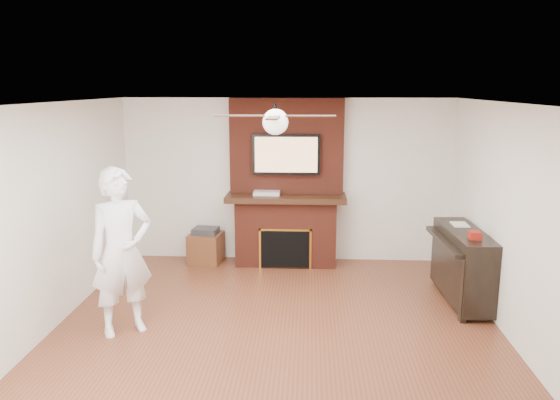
# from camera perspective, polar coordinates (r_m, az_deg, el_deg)

# --- Properties ---
(room_shell) EXTENTS (5.36, 5.86, 2.86)m
(room_shell) POSITION_cam_1_polar(r_m,az_deg,el_deg) (5.69, -0.47, -2.65)
(room_shell) COLOR brown
(room_shell) RESTS_ON ground
(fireplace) EXTENTS (1.78, 0.64, 2.50)m
(fireplace) POSITION_cam_1_polar(r_m,az_deg,el_deg) (8.23, 0.65, 0.08)
(fireplace) COLOR maroon
(fireplace) RESTS_ON ground
(tv) EXTENTS (1.00, 0.08, 0.60)m
(tv) POSITION_cam_1_polar(r_m,az_deg,el_deg) (8.07, 0.65, 4.78)
(tv) COLOR black
(tv) RESTS_ON fireplace
(ceiling_fan) EXTENTS (1.21, 1.21, 0.31)m
(ceiling_fan) POSITION_cam_1_polar(r_m,az_deg,el_deg) (5.52, -0.49, 8.28)
(ceiling_fan) COLOR black
(ceiling_fan) RESTS_ON room_shell
(person) EXTENTS (0.81, 0.75, 1.84)m
(person) POSITION_cam_1_polar(r_m,az_deg,el_deg) (6.14, -16.23, -5.23)
(person) COLOR white
(person) RESTS_ON ground
(side_table) EXTENTS (0.53, 0.53, 0.55)m
(side_table) POSITION_cam_1_polar(r_m,az_deg,el_deg) (8.49, -7.73, -4.84)
(side_table) COLOR #5C311A
(side_table) RESTS_ON ground
(piano) EXTENTS (0.58, 1.43, 1.01)m
(piano) POSITION_cam_1_polar(r_m,az_deg,el_deg) (7.23, 18.54, -6.32)
(piano) COLOR black
(piano) RESTS_ON ground
(cable_box) EXTENTS (0.39, 0.22, 0.06)m
(cable_box) POSITION_cam_1_polar(r_m,az_deg,el_deg) (8.13, -1.40, 0.74)
(cable_box) COLOR silver
(cable_box) RESTS_ON fireplace
(candle_orange) EXTENTS (0.07, 0.07, 0.11)m
(candle_orange) POSITION_cam_1_polar(r_m,az_deg,el_deg) (8.28, -1.03, -6.61)
(candle_orange) COLOR red
(candle_orange) RESTS_ON ground
(candle_green) EXTENTS (0.07, 0.07, 0.09)m
(candle_green) POSITION_cam_1_polar(r_m,az_deg,el_deg) (8.31, 0.38, -6.61)
(candle_green) COLOR #528C38
(candle_green) RESTS_ON ground
(candle_cream) EXTENTS (0.09, 0.09, 0.13)m
(candle_cream) POSITION_cam_1_polar(r_m,az_deg,el_deg) (8.28, 0.62, -6.54)
(candle_cream) COLOR #BFBB98
(candle_cream) RESTS_ON ground
(candle_blue) EXTENTS (0.06, 0.06, 0.09)m
(candle_blue) POSITION_cam_1_polar(r_m,az_deg,el_deg) (8.30, 1.84, -6.62)
(candle_blue) COLOR #2C5585
(candle_blue) RESTS_ON ground
(candle_green_extra) EXTENTS (0.07, 0.07, 0.09)m
(candle_green_extra) POSITION_cam_1_polar(r_m,az_deg,el_deg) (8.30, 1.09, -6.62)
(candle_green_extra) COLOR olive
(candle_green_extra) RESTS_ON ground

